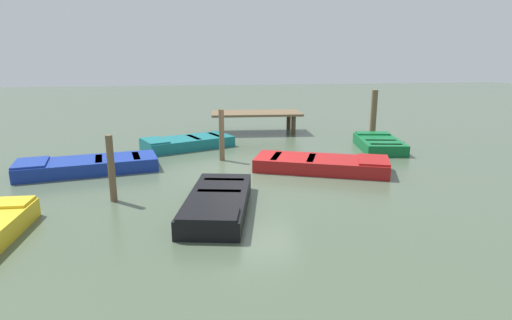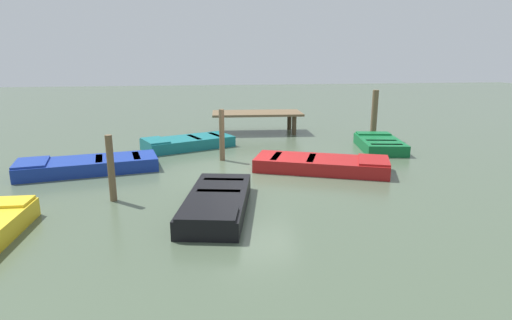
{
  "view_description": "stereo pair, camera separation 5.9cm",
  "coord_description": "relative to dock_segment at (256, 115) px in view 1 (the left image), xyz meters",
  "views": [
    {
      "loc": [
        -1.92,
        -12.24,
        3.45
      ],
      "look_at": [
        0.0,
        0.0,
        0.35
      ],
      "focal_mm": 29.14,
      "sensor_mm": 36.0,
      "label": 1
    },
    {
      "loc": [
        -1.86,
        -12.25,
        3.45
      ],
      "look_at": [
        0.0,
        0.0,
        0.35
      ],
      "focal_mm": 29.14,
      "sensor_mm": 36.0,
      "label": 2
    }
  ],
  "objects": [
    {
      "name": "ground_plane",
      "position": [
        -1.05,
        -6.62,
        -0.83
      ],
      "size": [
        80.0,
        80.0,
        0.0
      ],
      "primitive_type": "plane",
      "color": "#475642"
    },
    {
      "name": "rowboat_teal",
      "position": [
        -3.16,
        -2.91,
        -0.61
      ],
      "size": [
        3.67,
        2.67,
        0.46
      ],
      "rotation": [
        0.0,
        0.0,
        3.54
      ],
      "color": "#14666B",
      "rests_on": "ground_plane"
    },
    {
      "name": "rowboat_green",
      "position": [
        4.07,
        -4.27,
        -0.61
      ],
      "size": [
        1.9,
        2.9,
        0.46
      ],
      "rotation": [
        0.0,
        0.0,
        1.39
      ],
      "color": "#0F602D",
      "rests_on": "ground_plane"
    },
    {
      "name": "rowboat_red",
      "position": [
        0.97,
        -6.9,
        -0.61
      ],
      "size": [
        4.29,
        2.87,
        0.46
      ],
      "rotation": [
        0.0,
        0.0,
        5.9
      ],
      "color": "maroon",
      "rests_on": "ground_plane"
    },
    {
      "name": "dock_segment",
      "position": [
        0.0,
        0.0,
        0.0
      ],
      "size": [
        4.19,
        2.15,
        0.95
      ],
      "rotation": [
        0.0,
        0.0,
        -0.06
      ],
      "color": "brown",
      "rests_on": "ground_plane"
    },
    {
      "name": "mooring_piling_far_right",
      "position": [
        -1.98,
        -5.08,
        0.04
      ],
      "size": [
        0.18,
        0.18,
        1.74
      ],
      "primitive_type": "cylinder",
      "color": "brown",
      "rests_on": "ground_plane"
    },
    {
      "name": "mooring_piling_mid_left",
      "position": [
        -4.92,
        -8.78,
        -0.01
      ],
      "size": [
        0.17,
        0.17,
        1.64
      ],
      "primitive_type": "cylinder",
      "color": "brown",
      "rests_on": "ground_plane"
    },
    {
      "name": "mooring_piling_center",
      "position": [
        4.68,
        -2.3,
        0.21
      ],
      "size": [
        0.25,
        0.25,
        2.09
      ],
      "primitive_type": "cylinder",
      "color": "brown",
      "rests_on": "ground_plane"
    },
    {
      "name": "rowboat_blue",
      "position": [
        -6.17,
        -5.93,
        -0.61
      ],
      "size": [
        4.23,
        2.19,
        0.46
      ],
      "rotation": [
        0.0,
        0.0,
        3.34
      ],
      "color": "navy",
      "rests_on": "ground_plane"
    },
    {
      "name": "rowboat_black",
      "position": [
        -2.45,
        -9.88,
        -0.61
      ],
      "size": [
        1.97,
        3.59,
        0.46
      ],
      "rotation": [
        0.0,
        0.0,
        4.51
      ],
      "color": "black",
      "rests_on": "ground_plane"
    }
  ]
}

